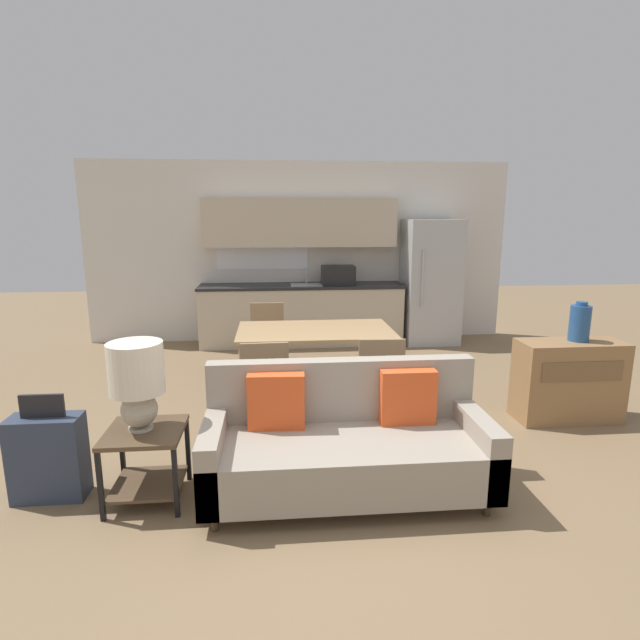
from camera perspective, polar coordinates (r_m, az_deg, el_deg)
The scene contains 14 objects.
ground_plane at distance 3.63m, azimuth 1.86°, elevation -19.96°, with size 20.00×20.00×0.00m, color #7F6647.
wall_back at distance 7.72m, azimuth -2.38°, elevation 7.75°, with size 6.40×0.07×2.70m.
kitchen_counter at distance 7.47m, azimuth -2.08°, elevation 3.68°, with size 3.02×0.65×2.15m.
refrigerator at distance 7.72m, azimuth 12.52°, elevation 4.28°, with size 0.80×0.72×1.85m.
dining_table at distance 5.13m, azimuth -0.56°, elevation -1.75°, with size 1.58×0.93×0.77m.
couch at distance 3.61m, azimuth 2.94°, elevation -13.87°, with size 1.95×0.80×0.89m.
side_table at distance 3.68m, azimuth -19.24°, elevation -14.10°, with size 0.51×0.51×0.51m.
table_lamp at distance 3.51m, azimuth -20.19°, elevation -6.28°, with size 0.36×0.36×0.60m.
credenza at distance 5.29m, azimuth 26.50°, elevation -6.22°, with size 0.96×0.40×0.76m.
vase at distance 5.22m, azimuth 27.56°, elevation -0.27°, with size 0.18×0.18×0.37m.
dining_chair_near_right at distance 4.49m, azimuth 6.74°, elevation -6.58°, with size 0.44×0.44×0.88m.
dining_chair_far_left at distance 5.97m, azimuth -6.05°, elevation -1.88°, with size 0.43×0.43×0.88m.
dining_chair_near_left at distance 4.37m, azimuth -6.31°, elevation -7.10°, with size 0.44×0.44×0.88m.
suitcase at distance 3.98m, azimuth -28.63°, elevation -13.56°, with size 0.47×0.22×0.75m.
Camera 1 is at (-0.39, -3.06, 1.92)m, focal length 28.00 mm.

